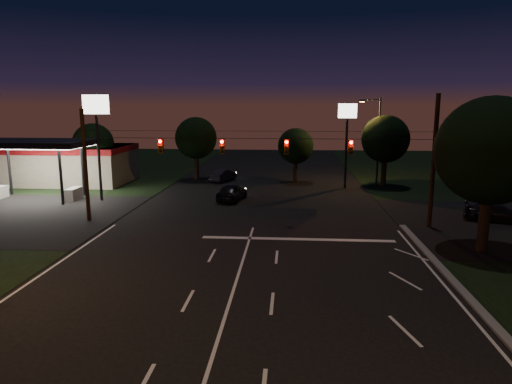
# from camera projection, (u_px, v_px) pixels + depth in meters

# --- Properties ---
(ground) EXTENTS (140.00, 140.00, 0.00)m
(ground) POSITION_uv_depth(u_px,v_px,m) (223.00, 324.00, 17.39)
(ground) COLOR black
(ground) RESTS_ON ground
(stop_bar) EXTENTS (12.00, 0.50, 0.01)m
(stop_bar) POSITION_uv_depth(u_px,v_px,m) (298.00, 239.00, 28.43)
(stop_bar) COLOR silver
(stop_bar) RESTS_ON ground
(utility_pole_right) EXTENTS (0.30, 0.30, 9.00)m
(utility_pole_right) POSITION_uv_depth(u_px,v_px,m) (429.00, 227.00, 31.19)
(utility_pole_right) COLOR black
(utility_pole_right) RESTS_ON ground
(utility_pole_left) EXTENTS (0.28, 0.28, 8.00)m
(utility_pole_left) POSITION_uv_depth(u_px,v_px,m) (89.00, 221.00, 32.99)
(utility_pole_left) COLOR black
(utility_pole_left) RESTS_ON ground
(signal_span) EXTENTS (24.00, 0.40, 1.56)m
(signal_span) POSITION_uv_depth(u_px,v_px,m) (254.00, 146.00, 31.03)
(signal_span) COLOR black
(signal_span) RESTS_ON ground
(gas_station) EXTENTS (14.20, 16.10, 5.25)m
(gas_station) POSITION_uv_depth(u_px,v_px,m) (61.00, 161.00, 48.36)
(gas_station) COLOR gray
(gas_station) RESTS_ON ground
(pole_sign_left_near) EXTENTS (2.20, 0.30, 9.10)m
(pole_sign_left_near) POSITION_uv_depth(u_px,v_px,m) (97.00, 120.00, 38.70)
(pole_sign_left_near) COLOR black
(pole_sign_left_near) RESTS_ON ground
(pole_sign_right) EXTENTS (1.80, 0.30, 8.40)m
(pole_sign_right) POSITION_uv_depth(u_px,v_px,m) (347.00, 126.00, 45.02)
(pole_sign_right) COLOR black
(pole_sign_right) RESTS_ON ground
(street_light_right_far) EXTENTS (2.20, 0.35, 9.00)m
(street_light_right_far) POSITION_uv_depth(u_px,v_px,m) (376.00, 135.00, 46.92)
(street_light_right_far) COLOR black
(street_light_right_far) RESTS_ON ground
(tree_right_near) EXTENTS (6.00, 6.00, 8.76)m
(tree_right_near) POSITION_uv_depth(u_px,v_px,m) (490.00, 152.00, 25.28)
(tree_right_near) COLOR black
(tree_right_near) RESTS_ON ground
(tree_far_a) EXTENTS (4.20, 4.20, 6.42)m
(tree_far_a) POSITION_uv_depth(u_px,v_px,m) (94.00, 144.00, 47.45)
(tree_far_a) COLOR black
(tree_far_a) RESTS_ON ground
(tree_far_b) EXTENTS (4.60, 4.60, 6.98)m
(tree_far_b) POSITION_uv_depth(u_px,v_px,m) (196.00, 139.00, 50.56)
(tree_far_b) COLOR black
(tree_far_b) RESTS_ON ground
(tree_far_c) EXTENTS (3.80, 3.80, 5.86)m
(tree_far_c) POSITION_uv_depth(u_px,v_px,m) (296.00, 146.00, 48.87)
(tree_far_c) COLOR black
(tree_far_c) RESTS_ON ground
(tree_far_d) EXTENTS (4.80, 4.80, 7.30)m
(tree_far_d) POSITION_uv_depth(u_px,v_px,m) (385.00, 140.00, 46.09)
(tree_far_d) COLOR black
(tree_far_d) RESTS_ON ground
(tree_far_e) EXTENTS (4.00, 4.00, 6.18)m
(tree_far_e) POSITION_uv_depth(u_px,v_px,m) (474.00, 149.00, 43.64)
(tree_far_e) COLOR black
(tree_far_e) RESTS_ON ground
(car_oncoming_a) EXTENTS (2.60, 4.67, 1.50)m
(car_oncoming_a) POSITION_uv_depth(u_px,v_px,m) (232.00, 192.00, 39.89)
(car_oncoming_a) COLOR black
(car_oncoming_a) RESTS_ON ground
(car_oncoming_b) EXTENTS (2.71, 4.35, 1.35)m
(car_oncoming_b) POSITION_uv_depth(u_px,v_px,m) (223.00, 175.00, 50.13)
(car_oncoming_b) COLOR black
(car_oncoming_b) RESTS_ON ground
(car_cross) EXTENTS (4.85, 3.04, 1.31)m
(car_cross) POSITION_uv_depth(u_px,v_px,m) (498.00, 213.00, 32.60)
(car_cross) COLOR black
(car_cross) RESTS_ON ground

